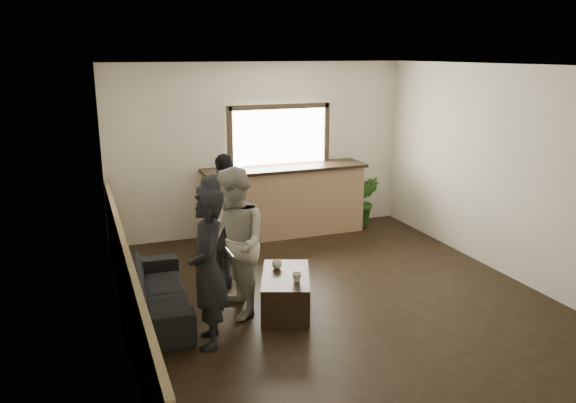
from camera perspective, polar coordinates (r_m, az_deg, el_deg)
name	(u,v)px	position (r m, az deg, el deg)	size (l,w,h in m)	color
ground	(338,301)	(7.00, 5.15, -10.00)	(5.00, 6.00, 0.01)	black
room_shell	(282,189)	(6.23, -0.64, 1.25)	(5.01, 6.01, 2.80)	silver
bar_counter	(285,197)	(9.24, -0.35, 0.51)	(2.70, 0.68, 2.13)	#A8805B
sofa	(154,292)	(6.72, -13.49, -8.91)	(1.88, 0.73, 0.55)	black
coffee_table	(286,292)	(6.68, -0.23, -9.16)	(0.54, 0.98, 0.43)	black
cup_a	(277,265)	(6.75, -1.13, -6.44)	(0.12, 0.12, 0.10)	silver
cup_b	(297,277)	(6.39, 0.90, -7.69)	(0.11, 0.11, 0.10)	silver
potted_plant	(364,201)	(9.84, 7.75, 0.06)	(0.49, 0.39, 0.88)	#2D6623
person_a	(208,269)	(5.76, -8.14, -6.84)	(0.52, 0.67, 1.65)	black
person_b	(234,244)	(6.35, -5.49, -4.28)	(0.69, 0.87, 1.73)	beige
person_c	(218,232)	(7.14, -7.08, -3.10)	(0.73, 1.05, 1.49)	black
person_d	(227,208)	(8.07, -6.27, -0.64)	(0.94, 0.91, 1.58)	black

